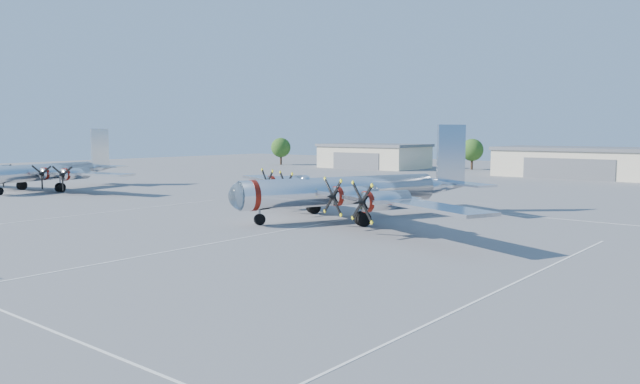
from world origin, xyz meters
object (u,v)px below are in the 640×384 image
Objects in this scene: tree_far_west at (281,148)px; hangar_center at (581,162)px; bomber_west at (49,190)px; hangar_west at (374,156)px; main_bomber_b29 at (352,218)px; tree_west at (472,150)px.

hangar_center is at bearing 3.24° from tree_far_west.
hangar_center reaches higher than bomber_west.
hangar_center is 70.13m from tree_far_west.
hangar_west is at bearing 73.21° from bomber_west.
hangar_center is at bearing -0.00° from hangar_west.
hangar_west is 82.39m from main_bomber_b29.
hangar_west is at bearing 146.08° from main_bomber_b29.
main_bomber_b29 is (-0.01, -68.96, -2.71)m from hangar_center.
hangar_west is at bearing 180.00° from hangar_center.
tree_far_west is at bearing -170.99° from hangar_west.
main_bomber_b29 reaches higher than bomber_west.
tree_far_west is at bearing -165.07° from tree_west.
main_bomber_b29 is (69.99, -65.00, -4.22)m from tree_far_west.
main_bomber_b29 is at bearing -90.01° from hangar_center.
tree_west is at bearing 162.18° from hangar_center.
hangar_center is 88.64m from bomber_west.
hangar_west is 25.36m from tree_far_west.
bomber_west is at bearing -152.28° from main_bomber_b29.
tree_west is at bearing 21.89° from hangar_west.
tree_west is 85.04m from bomber_west.
tree_far_west is 0.20× the size of bomber_west.
tree_west reaches higher than hangar_west.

